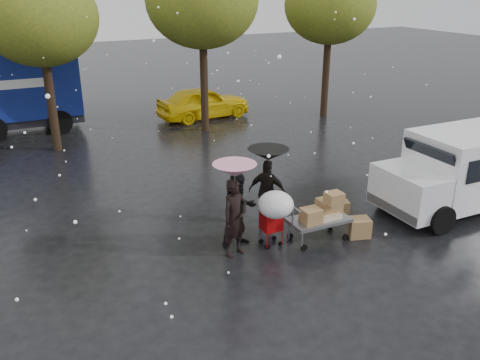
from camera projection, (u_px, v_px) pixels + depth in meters
name	position (u px, v px, depth m)	size (l,w,h in m)	color
ground	(265.00, 248.00, 12.18)	(90.00, 90.00, 0.00)	black
person_pink	(235.00, 218.00, 11.58)	(0.68, 0.45, 1.86)	black
person_middle	(239.00, 210.00, 12.02)	(0.89, 0.69, 1.83)	black
person_black	(267.00, 192.00, 13.17)	(1.01, 0.42, 1.73)	black
umbrella_pink	(235.00, 170.00, 11.15)	(0.99, 0.99, 2.25)	#4C4C4C
umbrella_black	(268.00, 155.00, 12.79)	(1.06, 1.06, 2.04)	#4C4C4C
vendor_cart	(322.00, 213.00, 12.33)	(1.52, 0.80, 1.27)	slate
shopping_cart	(275.00, 207.00, 11.80)	(0.84, 0.84, 1.46)	#AB090B
white_van	(467.00, 168.00, 13.99)	(4.91, 2.18, 2.20)	white
box_ground_near	(359.00, 227.00, 12.66)	(0.53, 0.43, 0.48)	olive
box_ground_far	(341.00, 207.00, 13.98)	(0.43, 0.33, 0.33)	olive
yellow_taxi	(203.00, 102.00, 23.24)	(1.72, 4.27, 1.46)	yellow
tree_row	(127.00, 8.00, 18.52)	(21.60, 4.40, 7.12)	black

